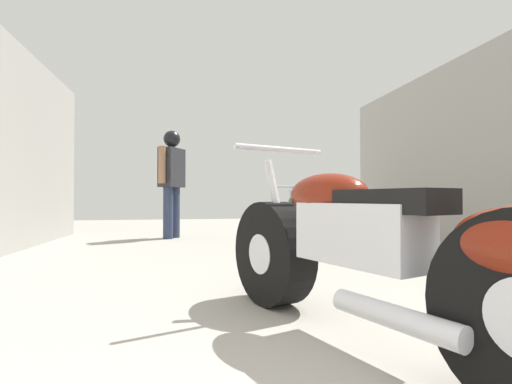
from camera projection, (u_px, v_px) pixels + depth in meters
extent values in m
plane|color=#A8A399|center=(271.00, 267.00, 3.67)|extent=(17.26, 17.26, 0.00)
cylinder|color=black|center=(273.00, 253.00, 2.38)|extent=(0.41, 0.68, 0.65)
cylinder|color=silver|center=(273.00, 253.00, 2.38)|extent=(0.28, 0.30, 0.25)
cube|color=silver|center=(360.00, 234.00, 1.75)|extent=(0.45, 0.70, 0.28)
ellipsoid|color=maroon|center=(327.00, 195.00, 1.94)|extent=(0.43, 0.59, 0.22)
cube|color=black|center=(392.00, 201.00, 1.59)|extent=(0.38, 0.54, 0.10)
cylinder|color=silver|center=(277.00, 205.00, 2.35)|extent=(0.14, 0.26, 0.59)
cylinder|color=silver|center=(280.00, 149.00, 2.32)|extent=(0.61, 0.25, 0.04)
cylinder|color=silver|center=(393.00, 317.00, 1.41)|extent=(0.28, 0.56, 0.09)
cylinder|color=black|center=(291.00, 220.00, 6.47)|extent=(0.28, 0.60, 0.58)
cylinder|color=silver|center=(291.00, 220.00, 6.47)|extent=(0.26, 0.24, 0.22)
cylinder|color=black|center=(309.00, 226.00, 5.16)|extent=(0.28, 0.60, 0.58)
cylinder|color=silver|center=(309.00, 226.00, 5.16)|extent=(0.26, 0.24, 0.22)
cube|color=silver|center=(299.00, 212.00, 5.81)|extent=(0.27, 0.60, 0.25)
ellipsoid|color=#1E4728|center=(296.00, 202.00, 6.02)|extent=(0.28, 0.49, 0.20)
cube|color=black|center=(301.00, 204.00, 5.65)|extent=(0.24, 0.45, 0.09)
ellipsoid|color=#1E4728|center=(308.00, 213.00, 5.20)|extent=(0.27, 0.42, 0.22)
cylinder|color=silver|center=(291.00, 205.00, 6.44)|extent=(0.07, 0.23, 0.53)
cylinder|color=silver|center=(292.00, 187.00, 6.40)|extent=(0.56, 0.08, 0.03)
cylinder|color=silver|center=(294.00, 230.00, 5.53)|extent=(0.13, 0.51, 0.08)
cylinder|color=#2D3851|center=(168.00, 213.00, 6.23)|extent=(0.22, 0.22, 0.86)
cylinder|color=#2D3851|center=(175.00, 212.00, 6.43)|extent=(0.22, 0.22, 0.86)
cube|color=#2D2D33|center=(172.00, 168.00, 6.34)|extent=(0.46, 0.54, 0.66)
cylinder|color=#9E7051|center=(162.00, 165.00, 6.06)|extent=(0.16, 0.16, 0.60)
cylinder|color=#9E7051|center=(181.00, 168.00, 6.62)|extent=(0.16, 0.16, 0.60)
sphere|color=black|center=(172.00, 140.00, 6.35)|extent=(0.24, 0.24, 0.24)
sphere|color=black|center=(172.00, 139.00, 6.35)|extent=(0.28, 0.28, 0.28)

